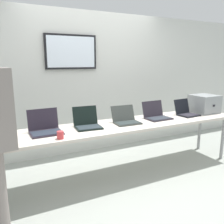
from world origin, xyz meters
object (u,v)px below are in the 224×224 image
at_px(laptop_station_3, 126,119).
at_px(laptop_station_4, 156,115).
at_px(workbench, 123,127).
at_px(laptop_station_1, 45,128).
at_px(laptop_station_2, 87,123).
at_px(coffee_mug, 60,135).
at_px(equipment_box, 204,104).
at_px(laptop_station_5, 186,112).

xyz_separation_m(laptop_station_3, laptop_station_4, (0.55, 0.03, 0.00)).
bearing_deg(workbench, laptop_station_1, 176.64).
distance_m(workbench, laptop_station_2, 0.52).
xyz_separation_m(laptop_station_1, coffee_mug, (0.11, -0.31, -0.02)).
distance_m(equipment_box, coffee_mug, 2.58).
height_order(laptop_station_1, coffee_mug, laptop_station_1).
bearing_deg(laptop_station_2, equipment_box, -0.14).
bearing_deg(laptop_station_4, equipment_box, 0.16).
distance_m(workbench, coffee_mug, 0.98).
distance_m(laptop_station_1, coffee_mug, 0.33).
bearing_deg(laptop_station_2, laptop_station_4, -0.41).
xyz_separation_m(workbench, equipment_box, (1.61, 0.06, 0.19)).
height_order(laptop_station_5, coffee_mug, laptop_station_5).
bearing_deg(workbench, laptop_station_2, 172.60).
distance_m(laptop_station_2, laptop_station_4, 1.12).
bearing_deg(laptop_station_4, laptop_station_5, -3.07).
bearing_deg(workbench, laptop_station_5, 1.32).
height_order(equipment_box, laptop_station_4, equipment_box).
relative_size(workbench, laptop_station_2, 10.42).
relative_size(laptop_station_5, coffee_mug, 3.89).
height_order(laptop_station_4, coffee_mug, laptop_station_4).
distance_m(workbench, equipment_box, 1.63).
distance_m(laptop_station_2, coffee_mug, 0.54).
relative_size(equipment_box, laptop_station_1, 1.05).
distance_m(laptop_station_5, coffee_mug, 2.15).
xyz_separation_m(laptop_station_4, laptop_station_5, (0.57, -0.03, -0.00)).
bearing_deg(laptop_station_3, workbench, -153.76).
bearing_deg(workbench, laptop_station_4, 5.37).
bearing_deg(laptop_station_3, laptop_station_2, 176.48).
xyz_separation_m(workbench, coffee_mug, (-0.95, -0.25, 0.09)).
relative_size(equipment_box, laptop_station_3, 1.10).
bearing_deg(laptop_station_5, laptop_station_3, 179.82).
relative_size(laptop_station_2, laptop_station_4, 0.93).
bearing_deg(laptop_station_5, coffee_mug, -172.58).
xyz_separation_m(workbench, laptop_station_5, (1.18, 0.03, 0.10)).
xyz_separation_m(workbench, laptop_station_1, (-1.05, 0.06, 0.11)).
relative_size(laptop_station_1, laptop_station_5, 1.13).
bearing_deg(laptop_station_5, laptop_station_4, 176.93).
bearing_deg(coffee_mug, laptop_station_4, 11.15).
distance_m(laptop_station_1, laptop_station_4, 1.67).
height_order(workbench, equipment_box, equipment_box).
bearing_deg(laptop_station_1, laptop_station_4, -0.14).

